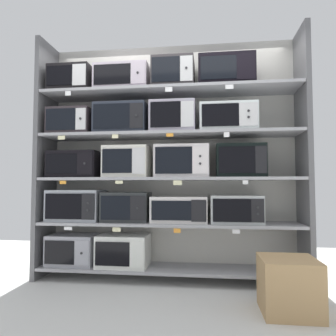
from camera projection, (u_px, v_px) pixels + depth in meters
name	position (u px, v px, depth m)	size (l,w,h in m)	color
ground	(151.00, 324.00, 2.24)	(6.69, 6.00, 0.02)	silver
back_panel	(171.00, 158.00, 3.54)	(2.89, 0.04, 2.58)	beige
upright_left	(45.00, 158.00, 3.47)	(0.05, 0.45, 2.58)	#5B5B5E
upright_right	(304.00, 155.00, 3.13)	(0.05, 0.45, 2.58)	#5B5B5E
shelf_0	(168.00, 269.00, 3.23)	(2.69, 0.45, 0.03)	#99999E
microwave_0	(73.00, 249.00, 3.37)	(0.51, 0.36, 0.32)	#9C9CA6
microwave_1	(124.00, 250.00, 3.30)	(0.52, 0.40, 0.33)	white
shelf_1	(168.00, 223.00, 3.26)	(2.69, 0.45, 0.03)	#99999E
microwave_2	(76.00, 205.00, 3.39)	(0.56, 0.38, 0.33)	#989EA8
microwave_3	(127.00, 207.00, 3.32)	(0.49, 0.34, 0.31)	#2B2E2F
microwave_4	(180.00, 209.00, 3.25)	(0.58, 0.33, 0.27)	silver
microwave_5	(236.00, 209.00, 3.18)	(0.52, 0.35, 0.28)	#B0B6B5
price_tag_0	(68.00, 228.00, 3.16)	(0.09, 0.00, 0.03)	white
price_tag_1	(116.00, 230.00, 3.09)	(0.08, 0.00, 0.04)	beige
price_tag_2	(177.00, 231.00, 3.02)	(0.07, 0.00, 0.04)	orange
price_tag_3	(236.00, 232.00, 2.95)	(0.07, 0.00, 0.04)	white
shelf_2	(168.00, 179.00, 3.28)	(2.69, 0.45, 0.03)	#99999E
microwave_6	(76.00, 165.00, 3.42)	(0.53, 0.37, 0.29)	black
microwave_7	(127.00, 162.00, 3.35)	(0.47, 0.35, 0.33)	silver
microwave_8	(182.00, 161.00, 3.27)	(0.56, 0.34, 0.34)	silver
microwave_9	(240.00, 161.00, 3.20)	(0.49, 0.34, 0.33)	black
price_tag_4	(63.00, 182.00, 3.19)	(0.07, 0.00, 0.03)	orange
price_tag_5	(119.00, 182.00, 3.12)	(0.08, 0.00, 0.03)	beige
price_tag_6	(178.00, 183.00, 3.04)	(0.08, 0.00, 0.05)	beige
price_tag_7	(245.00, 182.00, 2.96)	(0.05, 0.00, 0.04)	white
shelf_3	(168.00, 135.00, 3.31)	(2.69, 0.45, 0.03)	#99999E
microwave_10	(73.00, 123.00, 3.45)	(0.46, 0.42, 0.28)	#31292D
microwave_11	(122.00, 120.00, 3.38)	(0.55, 0.39, 0.32)	#272D39
microwave_12	(173.00, 118.00, 3.31)	(0.47, 0.40, 0.32)	#A099AA
microwave_13	(228.00, 119.00, 3.24)	(0.57, 0.40, 0.28)	silver
price_tag_8	(61.00, 138.00, 3.22)	(0.08, 0.00, 0.04)	beige
price_tag_9	(115.00, 136.00, 3.15)	(0.06, 0.00, 0.04)	beige
price_tag_10	(170.00, 135.00, 3.08)	(0.07, 0.00, 0.03)	orange
price_tag_11	(227.00, 135.00, 3.01)	(0.05, 0.00, 0.05)	white
shelf_4	(168.00, 92.00, 3.34)	(2.69, 0.45, 0.03)	#99999E
microwave_14	(74.00, 82.00, 3.47)	(0.46, 0.42, 0.28)	black
microwave_15	(123.00, 80.00, 3.40)	(0.58, 0.37, 0.28)	#BEB1BE
microwave_16	(174.00, 75.00, 3.33)	(0.44, 0.40, 0.32)	#343033
microwave_17	(226.00, 73.00, 3.27)	(0.57, 0.33, 0.33)	black
price_tag_12	(68.00, 93.00, 3.24)	(0.06, 0.00, 0.05)	white
price_tag_13	(169.00, 89.00, 3.11)	(0.07, 0.00, 0.05)	white
price_tag_14	(229.00, 87.00, 3.03)	(0.08, 0.00, 0.04)	white
shipping_carton	(289.00, 286.00, 2.42)	(0.42, 0.42, 0.42)	tan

